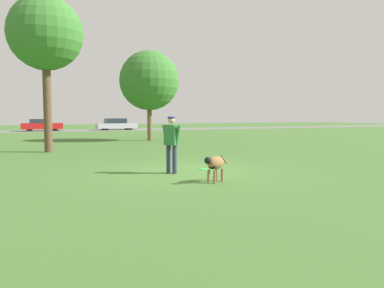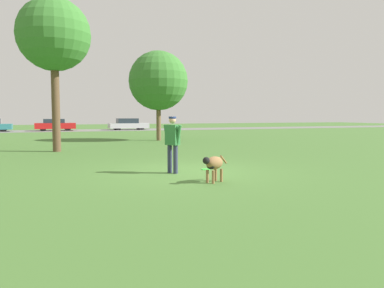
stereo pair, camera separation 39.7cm
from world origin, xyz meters
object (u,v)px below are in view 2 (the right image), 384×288
dog (214,164)px  tree_mid_center (158,81)px  parked_car_silver (128,124)px  frisbee (205,169)px  tree_near_left (54,35)px  person (173,140)px  parked_car_red (55,125)px

dog → tree_mid_center: 16.12m
tree_mid_center → parked_car_silver: tree_mid_center is taller
frisbee → dog: bearing=-107.6°
dog → tree_near_left: size_ratio=0.13×
person → parked_car_silver: 32.63m
parked_car_silver → person: bearing=-100.0°
dog → tree_near_left: tree_near_left is taller
dog → parked_car_red: 34.26m
frisbee → tree_mid_center: tree_mid_center is taller
frisbee → parked_car_red: (-3.91, 32.00, 0.63)m
dog → tree_near_left: (-3.49, 9.79, 4.78)m
tree_mid_center → parked_car_red: tree_mid_center is taller
person → parked_car_red: bearing=153.8°
dog → frisbee: bearing=-137.5°
frisbee → tree_near_left: bearing=118.4°
person → tree_near_left: tree_near_left is taller
tree_near_left → parked_car_silver: (8.08, 24.22, -4.61)m
person → tree_near_left: 9.56m
dog → tree_near_left: bearing=-100.2°
tree_near_left → parked_car_red: size_ratio=1.68×
parked_car_silver → tree_near_left: bearing=-109.5°
frisbee → tree_near_left: 10.19m
tree_near_left → parked_car_silver: size_ratio=1.55×
frisbee → parked_car_silver: size_ratio=0.06×
parked_car_red → person: bearing=-86.1°
frisbee → parked_car_red: bearing=97.0°
frisbee → parked_car_silver: (3.93, 31.91, 0.62)m
frisbee → person: bearing=-164.7°
person → tree_mid_center: bearing=134.8°
dog → parked_car_silver: (4.59, 34.01, 0.17)m
dog → tree_mid_center: size_ratio=0.15×
tree_mid_center → tree_near_left: bearing=-138.7°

